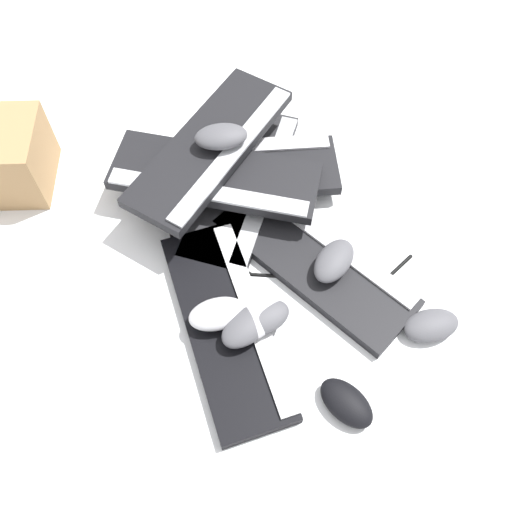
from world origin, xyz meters
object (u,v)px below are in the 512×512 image
object	(u,v)px
keyboard_5	(212,147)
mouse_0	(431,325)
mouse_2	(217,314)
mouse_7	(334,261)
keyboard_3	(237,169)
mouse_3	(346,403)
keyboard_0	(315,261)
keyboard_4	(215,177)
mouse_4	(247,326)
keyboard_2	(228,324)
mouse_5	(259,318)
keyboard_1	(243,185)
mouse_6	(221,137)
mouse_1	(259,318)

from	to	relation	value
keyboard_5	mouse_0	world-z (taller)	keyboard_5
mouse_2	mouse_7	distance (m)	0.25
keyboard_3	mouse_7	bearing A→B (deg)	-47.06
mouse_3	keyboard_0	bearing A→B (deg)	-37.04
keyboard_0	keyboard_4	world-z (taller)	keyboard_4
mouse_4	keyboard_2	bearing A→B (deg)	109.33
keyboard_4	mouse_4	world-z (taller)	keyboard_4
keyboard_0	mouse_5	distance (m)	0.19
keyboard_0	keyboard_1	size ratio (longest dim) A/B	0.94
keyboard_1	mouse_4	world-z (taller)	mouse_4
mouse_0	mouse_7	world-z (taller)	mouse_7
keyboard_0	keyboard_1	distance (m)	0.25
keyboard_1	mouse_5	size ratio (longest dim) A/B	4.20
keyboard_5	mouse_3	world-z (taller)	keyboard_5
mouse_0	mouse_5	xyz separation A→B (m)	(-0.33, -0.02, 0.03)
mouse_0	keyboard_2	bearing A→B (deg)	-15.75
mouse_6	mouse_3	bearing A→B (deg)	105.55
keyboard_3	mouse_6	bearing A→B (deg)	170.17
keyboard_1	mouse_2	world-z (taller)	mouse_2
keyboard_5	mouse_7	xyz separation A→B (m)	(0.26, -0.23, -0.05)
keyboard_4	mouse_0	bearing A→B (deg)	-33.50
keyboard_4	mouse_6	bearing A→B (deg)	76.58
keyboard_1	mouse_6	distance (m)	0.14
mouse_6	keyboard_0	bearing A→B (deg)	122.09
mouse_2	mouse_5	world-z (taller)	same
keyboard_4	mouse_7	size ratio (longest dim) A/B	4.16
keyboard_0	mouse_6	size ratio (longest dim) A/B	3.96
mouse_1	mouse_5	distance (m)	0.00
keyboard_1	keyboard_2	size ratio (longest dim) A/B	1.00
mouse_3	mouse_4	size ratio (longest dim) A/B	1.00
keyboard_4	mouse_1	distance (m)	0.33
mouse_7	keyboard_1	bearing A→B (deg)	-105.90
keyboard_5	mouse_1	size ratio (longest dim) A/B	4.17
mouse_1	mouse_2	bearing A→B (deg)	148.88
mouse_6	keyboard_2	bearing A→B (deg)	84.08
keyboard_3	mouse_7	distance (m)	0.31
keyboard_3	mouse_1	xyz separation A→B (m)	(0.07, -0.36, 0.01)
mouse_3	mouse_7	world-z (taller)	mouse_7
keyboard_5	mouse_4	xyz separation A→B (m)	(0.10, -0.38, -0.05)
keyboard_2	keyboard_4	size ratio (longest dim) A/B	1.01
keyboard_2	mouse_1	distance (m)	0.07
mouse_4	mouse_5	size ratio (longest dim) A/B	1.00
keyboard_1	keyboard_3	world-z (taller)	keyboard_3
mouse_4	mouse_1	bearing A→B (deg)	-8.05
keyboard_3	mouse_6	xyz separation A→B (m)	(-0.03, 0.01, 0.10)
keyboard_0	mouse_0	bearing A→B (deg)	-30.72
mouse_7	keyboard_0	bearing A→B (deg)	-86.66
keyboard_0	mouse_5	xyz separation A→B (m)	(-0.11, -0.15, 0.04)
keyboard_5	mouse_2	xyz separation A→B (m)	(0.04, -0.36, -0.05)
keyboard_0	mouse_4	bearing A→B (deg)	-127.58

